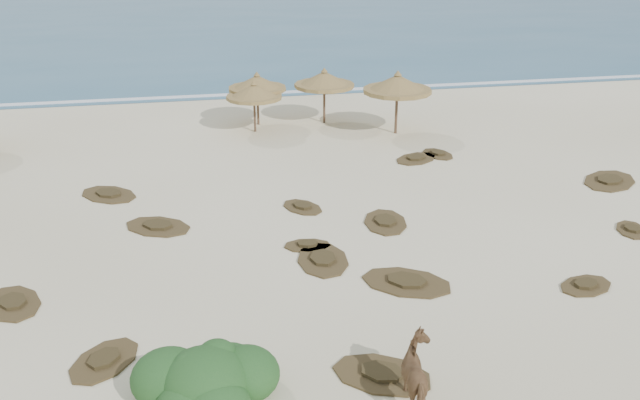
{
  "coord_description": "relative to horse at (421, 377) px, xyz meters",
  "views": [
    {
      "loc": [
        -4.32,
        -16.57,
        10.38
      ],
      "look_at": [
        -0.13,
        5.0,
        1.42
      ],
      "focal_mm": 40.0,
      "sensor_mm": 36.0,
      "label": 1
    }
  ],
  "objects": [
    {
      "name": "scrub_12",
      "position": [
        6.59,
        4.28,
        -0.72
      ],
      "size": [
        2.08,
        1.71,
        0.16
      ],
      "rotation": [
        0.0,
        0.0,
        0.36
      ],
      "color": "#4F3C23",
      "rests_on": "ground"
    },
    {
      "name": "foam_line",
      "position": [
        -0.39,
        30.09,
        -0.77
      ],
      "size": [
        70.0,
        0.6,
        0.01
      ],
      "primitive_type": "cube",
      "color": "white",
      "rests_on": "ground"
    },
    {
      "name": "ocean",
      "position": [
        -0.39,
        79.09,
        -0.77
      ],
      "size": [
        200.0,
        100.0,
        0.01
      ],
      "primitive_type": "cube",
      "color": "#2B6281",
      "rests_on": "ground"
    },
    {
      "name": "scrub_1",
      "position": [
        -5.97,
        11.07,
        -0.72
      ],
      "size": [
        2.97,
        2.72,
        0.16
      ],
      "rotation": [
        0.0,
        0.0,
        2.56
      ],
      "color": "#4F3C23",
      "rests_on": "ground"
    },
    {
      "name": "scrub_7",
      "position": [
        5.29,
        16.42,
        -0.72
      ],
      "size": [
        2.58,
        2.35,
        0.16
      ],
      "rotation": [
        0.0,
        0.0,
        0.57
      ],
      "color": "#4F3C23",
      "rests_on": "ground"
    },
    {
      "name": "scrub_11",
      "position": [
        -7.13,
        3.08,
        -0.72
      ],
      "size": [
        2.32,
        2.54,
        0.16
      ],
      "rotation": [
        0.0,
        0.0,
        0.99
      ],
      "color": "#4F3C23",
      "rests_on": "ground"
    },
    {
      "name": "scrub_3",
      "position": [
        2.02,
        9.92,
        -0.72
      ],
      "size": [
        1.89,
        2.56,
        0.16
      ],
      "rotation": [
        0.0,
        0.0,
        1.41
      ],
      "color": "#4F3C23",
      "rests_on": "ground"
    },
    {
      "name": "scrub_14",
      "position": [
        -0.53,
        1.22,
        -0.72
      ],
      "size": [
        2.94,
        2.65,
        0.16
      ],
      "rotation": [
        0.0,
        0.0,
        2.6
      ],
      "color": "#4F3C23",
      "rests_on": "ground"
    },
    {
      "name": "bush",
      "position": [
        -4.7,
        1.04,
        -0.27
      ],
      "size": [
        3.41,
        3.0,
        1.53
      ],
      "rotation": [
        0.0,
        0.0,
        0.34
      ],
      "color": "#2E5D28",
      "rests_on": "ground"
    },
    {
      "name": "palapa_2",
      "position": [
        -1.32,
        22.13,
        1.25
      ],
      "size": [
        3.28,
        3.28,
        2.6
      ],
      "rotation": [
        0.0,
        0.0,
        -0.2
      ],
      "color": "brown",
      "rests_on": "ground"
    },
    {
      "name": "scrub_4",
      "position": [
        10.29,
        7.63,
        -0.72
      ],
      "size": [
        1.56,
        1.88,
        0.16
      ],
      "rotation": [
        0.0,
        0.0,
        1.19
      ],
      "color": "#4F3C23",
      "rests_on": "ground"
    },
    {
      "name": "scrub_6",
      "position": [
        -7.91,
        14.55,
        -0.72
      ],
      "size": [
        2.94,
        2.89,
        0.16
      ],
      "rotation": [
        0.0,
        0.0,
        2.4
      ],
      "color": "#4F3C23",
      "rests_on": "ground"
    },
    {
      "name": "scrub_0",
      "position": [
        -9.91,
        6.44,
        -0.72
      ],
      "size": [
        2.18,
        2.62,
        0.16
      ],
      "rotation": [
        0.0,
        0.0,
        1.94
      ],
      "color": "#4F3C23",
      "rests_on": "ground"
    },
    {
      "name": "palapa_4",
      "position": [
        2.42,
        23.1,
        1.48
      ],
      "size": [
        4.06,
        4.06,
        2.91
      ],
      "rotation": [
        0.0,
        0.0,
        -0.39
      ],
      "color": "brown",
      "rests_on": "ground"
    },
    {
      "name": "scrub_5",
      "position": [
        12.24,
        12.19,
        -0.72
      ],
      "size": [
        3.43,
        3.33,
        0.16
      ],
      "rotation": [
        0.0,
        0.0,
        0.71
      ],
      "color": "#4F3C23",
      "rests_on": "ground"
    },
    {
      "name": "ground",
      "position": [
        -0.39,
        4.09,
        -0.77
      ],
      "size": [
        160.0,
        160.0,
        0.0
      ],
      "primitive_type": "plane",
      "color": "#F4EAC8",
      "rests_on": "ground"
    },
    {
      "name": "scrub_15",
      "position": [
        1.43,
        5.5,
        -0.72
      ],
      "size": [
        3.3,
        2.99,
        0.16
      ],
      "rotation": [
        0.0,
        0.0,
        2.59
      ],
      "color": "#4F3C23",
      "rests_on": "ground"
    },
    {
      "name": "scrub_13",
      "position": [
        -0.66,
        11.84,
        -0.72
      ],
      "size": [
        1.92,
        2.14,
        0.16
      ],
      "rotation": [
        0.0,
        0.0,
        2.11
      ],
      "color": "#4F3C23",
      "rests_on": "ground"
    },
    {
      "name": "palapa_3",
      "position": [
        -1.02,
        23.4,
        1.38
      ],
      "size": [
        3.85,
        3.85,
        2.78
      ],
      "rotation": [
        0.0,
        0.0,
        0.37
      ],
      "color": "brown",
      "rests_on": "ground"
    },
    {
      "name": "horse",
      "position": [
        0.0,
        0.0,
        0.0
      ],
      "size": [
        0.96,
        1.88,
        1.54
      ],
      "primitive_type": "imported",
      "rotation": [
        0.0,
        0.0,
        3.07
      ],
      "color": "olive",
      "rests_on": "ground"
    },
    {
      "name": "scrub_2",
      "position": [
        -1.05,
        8.56,
        -0.72
      ],
      "size": [
        1.69,
        1.21,
        0.16
      ],
      "rotation": [
        0.0,
        0.0,
        3.02
      ],
      "color": "#4F3C23",
      "rests_on": "ground"
    },
    {
      "name": "scrub_10",
      "position": [
        6.47,
        16.85,
        -0.72
      ],
      "size": [
        1.56,
        2.01,
        0.16
      ],
      "rotation": [
        0.0,
        0.0,
        1.81
      ],
      "color": "#4F3C23",
      "rests_on": "ground"
    },
    {
      "name": "palapa_5",
      "position": [
        5.56,
        20.53,
        1.69
      ],
      "size": [
        4.07,
        4.07,
        3.17
      ],
      "rotation": [
        0.0,
        0.0,
        0.23
      ],
      "color": "brown",
      "rests_on": "ground"
    },
    {
      "name": "scrub_9",
      "position": [
        -0.75,
        7.43,
        -0.72
      ],
      "size": [
        1.79,
        2.61,
        0.16
      ],
      "rotation": [
        0.0,
        0.0,
        1.51
      ],
      "color": "#4F3C23",
      "rests_on": "ground"
    }
  ]
}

